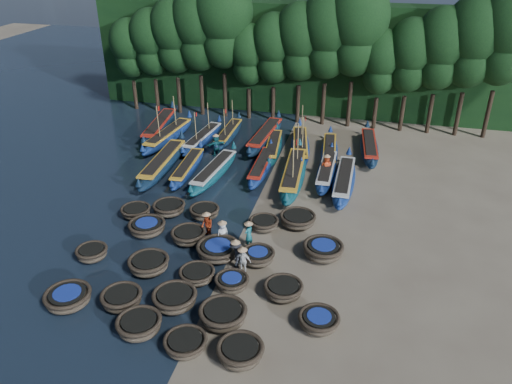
% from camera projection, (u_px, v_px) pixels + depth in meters
% --- Properties ---
extents(ground, '(120.00, 120.00, 0.00)m').
position_uv_depth(ground, '(239.00, 238.00, 29.01)').
color(ground, '#7D725B').
rests_on(ground, ground).
extents(foliage_wall, '(40.00, 3.00, 10.00)m').
position_uv_depth(foliage_wall, '(304.00, 59.00, 46.79)').
color(foliage_wall, black).
rests_on(foliage_wall, ground).
extents(coracle_2, '(2.48, 2.48, 0.78)m').
position_uv_depth(coracle_2, '(139.00, 325.00, 22.05)').
color(coracle_2, brown).
rests_on(coracle_2, ground).
extents(coracle_3, '(1.97, 1.97, 0.64)m').
position_uv_depth(coracle_3, '(185.00, 343.00, 21.19)').
color(coracle_3, brown).
rests_on(coracle_3, ground).
extents(coracle_4, '(2.03, 2.03, 0.81)m').
position_uv_depth(coracle_4, '(240.00, 352.00, 20.63)').
color(coracle_4, brown).
rests_on(coracle_4, ground).
extents(coracle_5, '(2.53, 2.53, 0.75)m').
position_uv_depth(coracle_5, '(68.00, 298.00, 23.68)').
color(coracle_5, brown).
rests_on(coracle_5, ground).
extents(coracle_6, '(1.99, 1.99, 0.77)m').
position_uv_depth(coracle_6, '(122.00, 298.00, 23.62)').
color(coracle_6, brown).
rests_on(coracle_6, ground).
extents(coracle_7, '(2.19, 2.19, 0.81)m').
position_uv_depth(coracle_7, '(175.00, 298.00, 23.59)').
color(coracle_7, brown).
rests_on(coracle_7, ground).
extents(coracle_8, '(2.39, 2.39, 0.84)m').
position_uv_depth(coracle_8, '(223.00, 315.00, 22.58)').
color(coracle_8, brown).
rests_on(coracle_8, ground).
extents(coracle_9, '(1.91, 1.91, 0.69)m').
position_uv_depth(coracle_9, '(319.00, 320.00, 22.36)').
color(coracle_9, brown).
rests_on(coracle_9, ground).
extents(coracle_10, '(1.84, 1.84, 0.69)m').
position_uv_depth(coracle_10, '(92.00, 253.00, 27.00)').
color(coracle_10, brown).
rests_on(coracle_10, ground).
extents(coracle_11, '(2.38, 2.38, 0.78)m').
position_uv_depth(coracle_11, '(149.00, 264.00, 26.03)').
color(coracle_11, brown).
rests_on(coracle_11, ground).
extents(coracle_12, '(2.15, 2.15, 0.64)m').
position_uv_depth(coracle_12, '(197.00, 274.00, 25.37)').
color(coracle_12, brown).
rests_on(coracle_12, ground).
extents(coracle_13, '(1.94, 1.94, 0.66)m').
position_uv_depth(coracle_13, '(232.00, 282.00, 24.81)').
color(coracle_13, brown).
rests_on(coracle_13, ground).
extents(coracle_14, '(2.05, 2.05, 0.71)m').
position_uv_depth(coracle_14, '(283.00, 289.00, 24.28)').
color(coracle_14, brown).
rests_on(coracle_14, ground).
extents(coracle_15, '(2.56, 2.56, 0.76)m').
position_uv_depth(coracle_15, '(147.00, 227.00, 29.23)').
color(coracle_15, brown).
rests_on(coracle_15, ground).
extents(coracle_16, '(2.11, 2.11, 0.75)m').
position_uv_depth(coracle_16, '(189.00, 235.00, 28.44)').
color(coracle_16, brown).
rests_on(coracle_16, ground).
extents(coracle_17, '(2.87, 2.87, 0.81)m').
position_uv_depth(coracle_17, '(218.00, 250.00, 27.12)').
color(coracle_17, brown).
rests_on(coracle_17, ground).
extents(coracle_18, '(2.01, 2.01, 0.72)m').
position_uv_depth(coracle_18, '(258.00, 256.00, 26.69)').
color(coracle_18, brown).
rests_on(coracle_18, ground).
extents(coracle_19, '(2.68, 2.68, 0.84)m').
position_uv_depth(coracle_19, '(323.00, 250.00, 27.09)').
color(coracle_19, brown).
rests_on(coracle_19, ground).
extents(coracle_20, '(2.04, 2.04, 0.63)m').
position_uv_depth(coracle_20, '(136.00, 211.00, 31.00)').
color(coracle_20, brown).
rests_on(coracle_20, ground).
extents(coracle_21, '(2.31, 2.31, 0.72)m').
position_uv_depth(coracle_21, '(169.00, 208.00, 31.27)').
color(coracle_21, brown).
rests_on(coracle_21, ground).
extents(coracle_22, '(2.29, 2.29, 0.72)m').
position_uv_depth(coracle_22, '(204.00, 212.00, 30.83)').
color(coracle_22, brown).
rests_on(coracle_22, ground).
extents(coracle_23, '(2.07, 2.07, 0.68)m').
position_uv_depth(coracle_23, '(264.00, 223.00, 29.67)').
color(coracle_23, brown).
rests_on(coracle_23, ground).
extents(coracle_24, '(2.47, 2.47, 0.74)m').
position_uv_depth(coracle_24, '(298.00, 219.00, 30.04)').
color(coracle_24, brown).
rests_on(coracle_24, ground).
extents(long_boat_2, '(1.94, 9.14, 1.61)m').
position_uv_depth(long_boat_2, '(163.00, 163.00, 36.68)').
color(long_boat_2, '#0E2236').
rests_on(long_boat_2, ground).
extents(long_boat_3, '(1.65, 7.28, 1.28)m').
position_uv_depth(long_boat_3, '(188.00, 168.00, 36.29)').
color(long_boat_3, navy).
rests_on(long_boat_3, ground).
extents(long_boat_4, '(2.17, 7.95, 1.41)m').
position_uv_depth(long_boat_4, '(214.00, 171.00, 35.66)').
color(long_boat_4, '#0E5253').
rests_on(long_boat_4, ground).
extents(long_boat_5, '(1.42, 7.37, 1.30)m').
position_uv_depth(long_boat_5, '(262.00, 167.00, 36.43)').
color(long_boat_5, navy).
rests_on(long_boat_5, ground).
extents(long_boat_6, '(2.16, 9.21, 3.92)m').
position_uv_depth(long_boat_6, '(293.00, 174.00, 35.06)').
color(long_boat_6, '#0E5253').
rests_on(long_boat_6, ground).
extents(long_boat_7, '(1.38, 7.56, 1.33)m').
position_uv_depth(long_boat_7, '(326.00, 171.00, 35.72)').
color(long_boat_7, navy).
rests_on(long_boat_7, ground).
extents(long_boat_8, '(1.47, 8.33, 1.47)m').
position_uv_depth(long_boat_8, '(344.00, 180.00, 34.29)').
color(long_boat_8, navy).
rests_on(long_boat_8, ground).
extents(long_boat_9, '(2.65, 9.07, 1.61)m').
position_uv_depth(long_boat_9, '(160.00, 126.00, 43.37)').
color(long_boat_9, '#0E2236').
rests_on(long_boat_9, ground).
extents(long_boat_10, '(2.32, 8.53, 3.64)m').
position_uv_depth(long_boat_10, '(168.00, 136.00, 41.56)').
color(long_boat_10, navy).
rests_on(long_boat_10, ground).
extents(long_boat_11, '(2.02, 7.61, 3.25)m').
position_uv_depth(long_boat_11, '(203.00, 138.00, 41.21)').
color(long_boat_11, navy).
rests_on(long_boat_11, ground).
extents(long_boat_12, '(1.36, 7.42, 3.15)m').
position_uv_depth(long_boat_12, '(229.00, 134.00, 42.10)').
color(long_boat_12, '#0E2236').
rests_on(long_boat_12, ground).
extents(long_boat_13, '(2.17, 8.83, 1.56)m').
position_uv_depth(long_boat_13, '(265.00, 136.00, 41.42)').
color(long_boat_13, '#0E2236').
rests_on(long_boat_13, ground).
extents(long_boat_14, '(2.12, 7.44, 1.32)m').
position_uv_depth(long_boat_14, '(273.00, 147.00, 39.62)').
color(long_boat_14, '#0E5253').
rests_on(long_boat_14, ground).
extents(long_boat_15, '(2.86, 8.28, 3.56)m').
position_uv_depth(long_boat_15, '(300.00, 146.00, 39.65)').
color(long_boat_15, navy).
rests_on(long_boat_15, ground).
extents(long_boat_16, '(1.94, 7.46, 1.32)m').
position_uv_depth(long_boat_16, '(329.00, 151.00, 38.90)').
color(long_boat_16, navy).
rests_on(long_boat_16, ground).
extents(long_boat_17, '(2.10, 8.04, 1.42)m').
position_uv_depth(long_boat_17, '(369.00, 147.00, 39.53)').
color(long_boat_17, '#0E2236').
rests_on(long_boat_17, ground).
extents(fisherman_0, '(0.83, 0.87, 1.70)m').
position_uv_depth(fisherman_0, '(223.00, 232.00, 28.00)').
color(fisherman_0, silver).
rests_on(fisherman_0, ground).
extents(fisherman_1, '(0.60, 0.69, 1.80)m').
position_uv_depth(fisherman_1, '(249.00, 233.00, 27.76)').
color(fisherman_1, '#19626A').
rests_on(fisherman_1, ground).
extents(fisherman_2, '(0.98, 0.98, 1.81)m').
position_uv_depth(fisherman_2, '(207.00, 225.00, 28.65)').
color(fisherman_2, '#C73E1A').
rests_on(fisherman_2, ground).
extents(fisherman_3, '(0.99, 1.25, 1.90)m').
position_uv_depth(fisherman_3, '(236.00, 254.00, 26.02)').
color(fisherman_3, black).
rests_on(fisherman_3, ground).
extents(fisherman_4, '(0.90, 0.52, 1.71)m').
position_uv_depth(fisherman_4, '(243.00, 260.00, 25.70)').
color(fisherman_4, silver).
rests_on(fisherman_4, ground).
extents(fisherman_5, '(1.56, 1.41, 1.93)m').
position_uv_depth(fisherman_5, '(216.00, 145.00, 38.97)').
color(fisherman_5, '#19626A').
rests_on(fisherman_5, ground).
extents(fisherman_6, '(0.98, 0.81, 1.92)m').
position_uv_depth(fisherman_6, '(326.00, 166.00, 35.53)').
color(fisherman_6, '#C73E1A').
rests_on(fisherman_6, ground).
extents(tree_0, '(3.68, 3.68, 8.68)m').
position_uv_depth(tree_0, '(130.00, 47.00, 46.64)').
color(tree_0, black).
rests_on(tree_0, ground).
extents(tree_1, '(4.09, 4.09, 9.65)m').
position_uv_depth(tree_1, '(152.00, 41.00, 45.85)').
color(tree_1, black).
rests_on(tree_1, ground).
extents(tree_2, '(4.51, 4.51, 10.63)m').
position_uv_depth(tree_2, '(175.00, 35.00, 45.05)').
color(tree_2, black).
rests_on(tree_2, ground).
extents(tree_3, '(4.92, 4.92, 11.60)m').
position_uv_depth(tree_3, '(198.00, 28.00, 44.26)').
color(tree_3, black).
rests_on(tree_3, ground).
extents(tree_4, '(5.34, 5.34, 12.58)m').
position_uv_depth(tree_4, '(223.00, 21.00, 43.46)').
color(tree_4, black).
rests_on(tree_4, ground).
extents(tree_5, '(3.68, 3.68, 8.68)m').
position_uv_depth(tree_5, '(249.00, 54.00, 44.26)').
color(tree_5, black).
rests_on(tree_5, ground).
extents(tree_6, '(4.09, 4.09, 9.65)m').
position_uv_depth(tree_6, '(274.00, 48.00, 43.47)').
color(tree_6, black).
rests_on(tree_6, ground).
extents(tree_7, '(4.51, 4.51, 10.63)m').
position_uv_depth(tree_7, '(300.00, 41.00, 42.68)').
color(tree_7, black).
rests_on(tree_7, ground).
extents(tree_8, '(4.92, 4.92, 11.60)m').
position_uv_depth(tree_8, '(328.00, 34.00, 41.88)').
color(tree_8, black).
rests_on(tree_8, ground).
extents(tree_9, '(5.34, 5.34, 12.58)m').
position_uv_depth(tree_9, '(356.00, 27.00, 41.09)').
color(tree_9, black).
rests_on(tree_9, ground).
extents(tree_10, '(3.68, 3.68, 8.68)m').
position_uv_depth(tree_10, '(381.00, 61.00, 41.89)').
color(tree_10, black).
rests_on(tree_10, ground).
extents(tree_11, '(4.09, 4.09, 9.65)m').
position_uv_depth(tree_11, '(411.00, 55.00, 41.09)').
color(tree_11, black).
rests_on(tree_11, ground).
extents(tree_12, '(4.51, 4.51, 10.63)m').
position_uv_depth(tree_12, '(441.00, 48.00, 40.30)').
color(tree_12, black).
rests_on(tree_12, ground).
extents(tree_13, '(4.92, 4.92, 11.60)m').
position_uv_depth(tree_13, '(473.00, 41.00, 39.50)').
color(tree_13, black).
rests_on(tree_13, ground).
extents(tree_14, '(5.34, 5.34, 12.58)m').
position_uv_depth(tree_14, '(506.00, 33.00, 38.71)').
color(tree_14, black).
rests_on(tree_14, ground).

